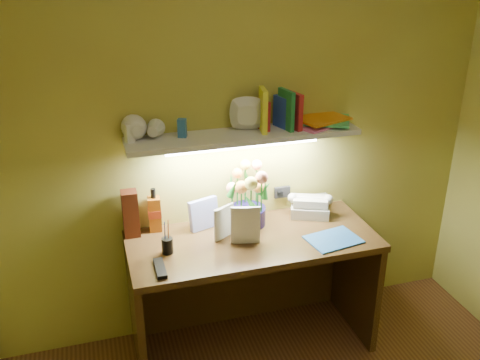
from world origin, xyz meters
name	(u,v)px	position (x,y,z in m)	size (l,w,h in m)	color
desk	(252,293)	(0.00, 1.20, 0.38)	(1.40, 0.60, 0.75)	#371F0F
flower_bouquet	(248,195)	(0.02, 1.37, 0.94)	(0.23, 0.23, 0.37)	#130E3A
telephone	(310,205)	(0.42, 1.38, 0.82)	(0.23, 0.17, 0.14)	beige
desk_clock	(320,201)	(0.52, 1.45, 0.79)	(0.09, 0.04, 0.09)	silver
whisky_bottle	(154,210)	(-0.51, 1.45, 0.88)	(0.07, 0.07, 0.26)	#9D4B0D
whisky_box	(131,214)	(-0.65, 1.43, 0.89)	(0.09, 0.09, 0.27)	#572210
pen_cup	(167,241)	(-0.49, 1.18, 0.82)	(0.06, 0.06, 0.15)	black
art_card	(204,214)	(-0.24, 1.40, 0.84)	(0.18, 0.04, 0.18)	silver
tv_remote	(160,268)	(-0.55, 1.03, 0.76)	(0.05, 0.18, 0.02)	black
blue_folder	(333,239)	(0.42, 1.05, 0.75)	(0.28, 0.21, 0.01)	#2B69AC
desk_book_a	(215,227)	(-0.22, 1.22, 0.85)	(0.15, 0.02, 0.20)	beige
desk_book_b	(231,226)	(-0.13, 1.18, 0.86)	(0.16, 0.02, 0.22)	silver
wall_shelf	(246,128)	(0.01, 1.39, 1.34)	(1.33, 0.37, 0.27)	silver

